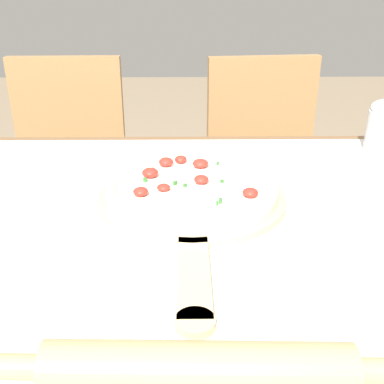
# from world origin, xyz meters

# --- Properties ---
(dining_table) EXTENTS (1.34, 1.00, 0.77)m
(dining_table) POSITION_xyz_m (0.00, 0.00, 0.67)
(dining_table) COLOR brown
(dining_table) RESTS_ON ground_plane
(towel_cloth) EXTENTS (1.26, 0.92, 0.00)m
(towel_cloth) POSITION_xyz_m (0.00, 0.00, 0.77)
(towel_cloth) COLOR silver
(towel_cloth) RESTS_ON dining_table
(pizza_peel) EXTENTS (0.35, 0.55, 0.01)m
(pizza_peel) POSITION_xyz_m (0.05, 0.10, 0.78)
(pizza_peel) COLOR #D6B784
(pizza_peel) RESTS_ON towel_cloth
(pizza) EXTENTS (0.31, 0.31, 0.04)m
(pizza) POSITION_xyz_m (0.05, 0.12, 0.80)
(pizza) COLOR beige
(pizza) RESTS_ON pizza_peel
(rolling_pin) EXTENTS (0.40, 0.06, 0.06)m
(rolling_pin) POSITION_xyz_m (0.05, -0.32, 0.80)
(rolling_pin) COLOR tan
(rolling_pin) RESTS_ON towel_cloth
(chair_left) EXTENTS (0.41, 0.41, 0.90)m
(chair_left) POSITION_xyz_m (-0.37, 0.87, 0.52)
(chair_left) COLOR #A37547
(chair_left) RESTS_ON ground_plane
(chair_right) EXTENTS (0.44, 0.44, 0.90)m
(chair_right) POSITION_xyz_m (0.31, 0.87, 0.52)
(chair_right) COLOR #A37547
(chair_right) RESTS_ON ground_plane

